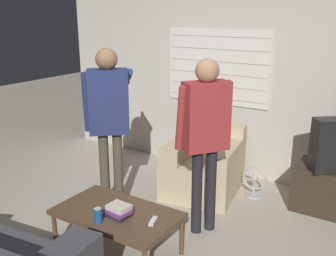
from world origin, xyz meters
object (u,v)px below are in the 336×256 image
at_px(armchair_beige, 205,165).
at_px(person_left_standing, 109,111).
at_px(spare_remote, 153,221).
at_px(person_right_standing, 205,126).
at_px(soda_can, 98,215).
at_px(floor_fan, 254,182).
at_px(coffee_table, 117,215).
at_px(book_stack, 119,211).

relative_size(armchair_beige, person_left_standing, 0.60).
xyz_separation_m(person_left_standing, spare_remote, (0.92, -0.56, -0.68)).
bearing_deg(person_right_standing, spare_remote, -151.08).
height_order(person_left_standing, soda_can, person_left_standing).
relative_size(person_left_standing, floor_fan, 4.71).
height_order(coffee_table, soda_can, soda_can).
relative_size(armchair_beige, spare_remote, 7.60).
relative_size(coffee_table, floor_fan, 2.91).
xyz_separation_m(armchair_beige, spare_remote, (0.31, -1.52, 0.09)).
bearing_deg(soda_can, person_left_standing, 124.09).
relative_size(spare_remote, floor_fan, 0.37).
bearing_deg(floor_fan, spare_remote, -98.28).
height_order(book_stack, floor_fan, book_stack).
xyz_separation_m(person_right_standing, book_stack, (-0.39, -0.78, -0.61)).
distance_m(spare_remote, floor_fan, 1.71).
height_order(person_right_standing, soda_can, person_right_standing).
height_order(armchair_beige, person_right_standing, person_right_standing).
relative_size(person_right_standing, book_stack, 7.66).
bearing_deg(spare_remote, book_stack, 175.84).
distance_m(book_stack, spare_remote, 0.32).
distance_m(person_left_standing, book_stack, 1.09).
height_order(person_right_standing, spare_remote, person_right_standing).
bearing_deg(armchair_beige, person_right_standing, 106.86).
relative_size(coffee_table, person_left_standing, 0.62).
xyz_separation_m(armchair_beige, person_right_standing, (0.40, -0.81, 0.74)).
bearing_deg(person_right_standing, floor_fan, 26.62).
distance_m(person_right_standing, floor_fan, 1.32).
bearing_deg(soda_can, person_right_standing, 63.93).
relative_size(person_right_standing, soda_can, 13.19).
bearing_deg(person_left_standing, book_stack, -86.54).
height_order(armchair_beige, floor_fan, armchair_beige).
distance_m(person_right_standing, book_stack, 1.07).
bearing_deg(person_right_standing, person_left_standing, 134.28).
height_order(coffee_table, person_right_standing, person_right_standing).
bearing_deg(book_stack, soda_can, -112.80).
bearing_deg(armchair_beige, soda_can, 78.33).
relative_size(person_right_standing, spare_remote, 12.22).
bearing_deg(coffee_table, armchair_beige, 88.09).
distance_m(armchair_beige, coffee_table, 1.54).
relative_size(person_left_standing, book_stack, 7.90).
bearing_deg(armchair_beige, book_stack, 80.72).
xyz_separation_m(person_left_standing, floor_fan, (1.17, 1.12, -0.92)).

